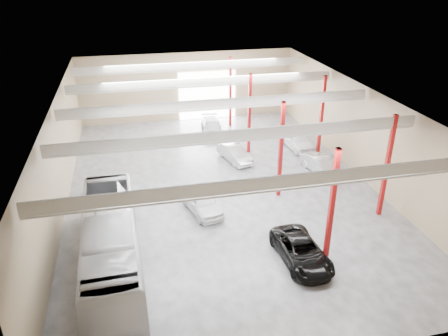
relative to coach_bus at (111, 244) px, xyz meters
name	(u,v)px	position (x,y,z in m)	size (l,w,h in m)	color
depot_shell	(221,122)	(7.92, 8.48, 3.29)	(22.12, 32.12, 7.06)	#404145
coach_bus	(111,244)	(0.00, 0.00, 0.00)	(2.83, 12.12, 3.37)	silver
black_sedan	(301,251)	(10.28, -1.60, -1.01)	(2.26, 4.90, 1.36)	black
car_row_a	(202,202)	(5.78, 5.00, -0.96)	(1.72, 4.28, 1.46)	white
car_row_b	(235,153)	(9.93, 12.50, -1.02)	(1.41, 4.05, 1.33)	silver
car_row_c	(212,127)	(9.30, 19.17, -1.02)	(1.88, 4.62, 1.34)	slate
car_right_near	(321,165)	(16.08, 8.72, -1.01)	(1.44, 4.12, 1.36)	#AAA9AE
car_right_far	(297,140)	(16.08, 13.92, -0.91)	(1.84, 4.57, 1.56)	white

